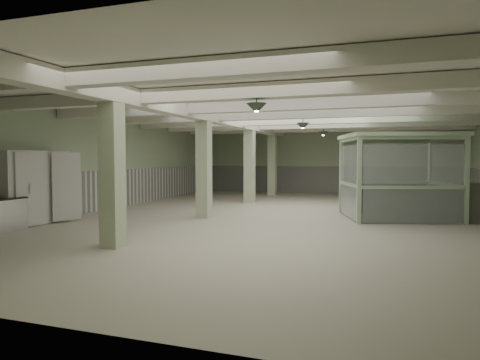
% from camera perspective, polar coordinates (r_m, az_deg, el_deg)
% --- Properties ---
extents(floor, '(20.00, 20.00, 0.00)m').
position_cam_1_polar(floor, '(14.44, 5.97, -4.91)').
color(floor, beige).
rests_on(floor, ground).
extents(ceiling, '(14.00, 20.00, 0.02)m').
position_cam_1_polar(ceiling, '(14.40, 6.05, 9.43)').
color(ceiling, white).
rests_on(ceiling, wall_back).
extents(wall_back, '(14.00, 0.02, 3.60)m').
position_cam_1_polar(wall_back, '(24.16, 11.28, 2.51)').
color(wall_back, '#AABD97').
rests_on(wall_back, floor).
extents(wall_front, '(14.00, 0.02, 3.60)m').
position_cam_1_polar(wall_front, '(5.07, -19.93, 0.75)').
color(wall_front, '#AABD97').
rests_on(wall_front, floor).
extents(wall_left, '(0.02, 20.00, 3.60)m').
position_cam_1_polar(wall_left, '(17.27, -17.29, 2.26)').
color(wall_left, '#AABD97').
rests_on(wall_left, floor).
extents(wainscot_left, '(0.05, 19.90, 1.50)m').
position_cam_1_polar(wainscot_left, '(17.30, -17.17, -1.22)').
color(wainscot_left, white).
rests_on(wainscot_left, floor).
extents(wainscot_back, '(13.90, 0.05, 1.50)m').
position_cam_1_polar(wainscot_back, '(24.17, 11.25, 0.02)').
color(wainscot_back, white).
rests_on(wainscot_back, floor).
extents(girder, '(0.45, 19.90, 0.40)m').
position_cam_1_polar(girder, '(15.13, -3.33, 8.30)').
color(girder, silver).
rests_on(girder, ceiling).
extents(beam_a, '(13.90, 0.35, 0.32)m').
position_cam_1_polar(beam_a, '(7.33, -7.45, 14.28)').
color(beam_a, silver).
rests_on(beam_a, ceiling).
extents(beam_b, '(13.90, 0.35, 0.32)m').
position_cam_1_polar(beam_b, '(9.61, -0.70, 11.60)').
color(beam_b, silver).
rests_on(beam_b, ceiling).
extents(beam_c, '(13.90, 0.35, 0.32)m').
position_cam_1_polar(beam_c, '(11.97, 3.36, 9.89)').
color(beam_c, silver).
rests_on(beam_c, ceiling).
extents(beam_d, '(13.90, 0.35, 0.32)m').
position_cam_1_polar(beam_d, '(14.38, 6.04, 8.72)').
color(beam_d, silver).
rests_on(beam_d, ceiling).
extents(beam_e, '(13.90, 0.35, 0.32)m').
position_cam_1_polar(beam_e, '(16.82, 7.95, 7.87)').
color(beam_e, silver).
rests_on(beam_e, ceiling).
extents(beam_f, '(13.90, 0.35, 0.32)m').
position_cam_1_polar(beam_f, '(19.27, 9.36, 7.24)').
color(beam_f, silver).
rests_on(beam_f, ceiling).
extents(beam_g, '(13.90, 0.35, 0.32)m').
position_cam_1_polar(beam_g, '(21.73, 10.45, 6.74)').
color(beam_g, silver).
rests_on(beam_g, ceiling).
extents(column_a, '(0.42, 0.42, 3.60)m').
position_cam_1_polar(column_a, '(9.77, -16.69, 1.80)').
color(column_a, beige).
rests_on(column_a, floor).
extents(column_b, '(0.42, 0.42, 3.60)m').
position_cam_1_polar(column_b, '(14.14, -4.84, 2.25)').
color(column_b, beige).
rests_on(column_b, floor).
extents(column_c, '(0.42, 0.42, 3.60)m').
position_cam_1_polar(column_c, '(18.83, 1.28, 2.44)').
color(column_c, beige).
rests_on(column_c, floor).
extents(column_d, '(0.42, 0.42, 3.60)m').
position_cam_1_polar(column_d, '(22.67, 4.33, 2.53)').
color(column_d, beige).
rests_on(column_d, floor).
extents(pendant_front, '(0.44, 0.44, 0.22)m').
position_cam_1_polar(pendant_front, '(9.40, 2.21, 9.51)').
color(pendant_front, '#334131').
rests_on(pendant_front, ceiling).
extents(pendant_mid, '(0.44, 0.44, 0.22)m').
position_cam_1_polar(pendant_mid, '(14.74, 8.38, 7.12)').
color(pendant_mid, '#334131').
rests_on(pendant_mid, ceiling).
extents(pendant_back, '(0.44, 0.44, 0.22)m').
position_cam_1_polar(pendant_back, '(19.66, 11.04, 6.06)').
color(pendant_back, '#334131').
rests_on(pendant_back, ceiling).
extents(walkin_cooler, '(0.96, 2.38, 2.18)m').
position_cam_1_polar(walkin_cooler, '(14.00, -25.67, -0.96)').
color(walkin_cooler, silver).
rests_on(walkin_cooler, floor).
extents(guard_booth, '(4.09, 3.74, 2.74)m').
position_cam_1_polar(guard_booth, '(14.88, 20.35, 2.25)').
color(guard_booth, '#ABC69E').
rests_on(guard_booth, floor).
extents(filing_cabinet, '(0.43, 0.59, 1.22)m').
position_cam_1_polar(filing_cabinet, '(14.80, 28.45, -2.69)').
color(filing_cabinet, '#4D5244').
rests_on(filing_cabinet, floor).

